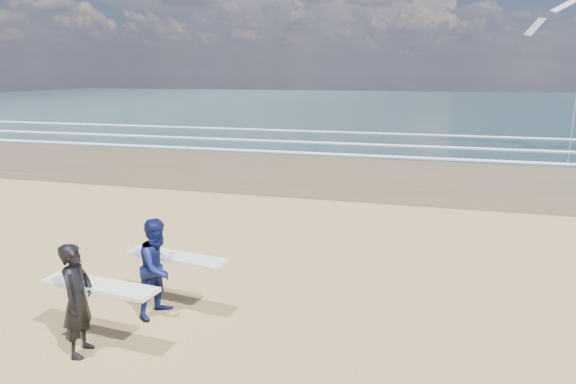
% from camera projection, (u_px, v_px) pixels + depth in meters
% --- Properties ---
extents(ocean, '(220.00, 100.00, 0.02)m').
position_uv_depth(ocean, '(542.00, 106.00, 71.01)').
color(ocean, '#182E36').
rests_on(ocean, ground).
extents(surfer_near, '(2.24, 1.11, 2.01)m').
position_uv_depth(surfer_near, '(80.00, 298.00, 8.77)').
color(surfer_near, black).
rests_on(surfer_near, ground).
extents(surfer_far, '(2.25, 1.34, 2.00)m').
position_uv_depth(surfer_far, '(160.00, 266.00, 10.22)').
color(surfer_far, '#0D154A').
rests_on(surfer_far, ground).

